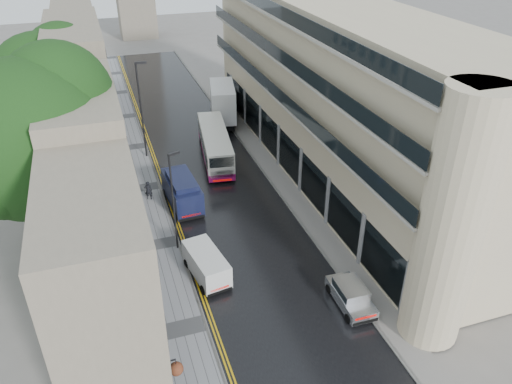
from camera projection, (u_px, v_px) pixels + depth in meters
road at (212, 178)px, 43.04m from camera, size 9.00×85.00×0.02m
left_sidewalk at (144, 188)px, 41.41m from camera, size 2.70×85.00×0.12m
right_sidewalk at (271, 168)px, 44.48m from camera, size 1.80×85.00×0.12m
old_shop_row at (85, 115)px, 39.47m from camera, size 4.50×56.00×12.00m
modern_block at (334, 93)px, 41.08m from camera, size 8.00×40.00×14.00m
tree_near at (35, 165)px, 29.98m from camera, size 10.56×10.56×13.89m
tree_far at (48, 104)px, 41.06m from camera, size 9.24×9.24×12.46m
cream_bus at (207, 160)px, 43.05m from camera, size 3.60×10.16×2.71m
white_lorry at (213, 109)px, 51.33m from camera, size 4.01×8.37×4.22m
silver_hatchback at (349, 313)px, 27.98m from camera, size 1.74×3.80×1.41m
white_van at (203, 282)px, 29.93m from camera, size 2.37×4.29×1.84m
navy_van at (176, 204)px, 36.81m from camera, size 2.40×5.32×2.65m
pedestrian at (148, 190)px, 39.38m from camera, size 0.66×0.53×1.60m
lamp_post_near at (173, 204)px, 32.45m from camera, size 0.81×0.45×7.09m
lamp_post_far at (141, 111)px, 44.30m from camera, size 1.00×0.30×8.77m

